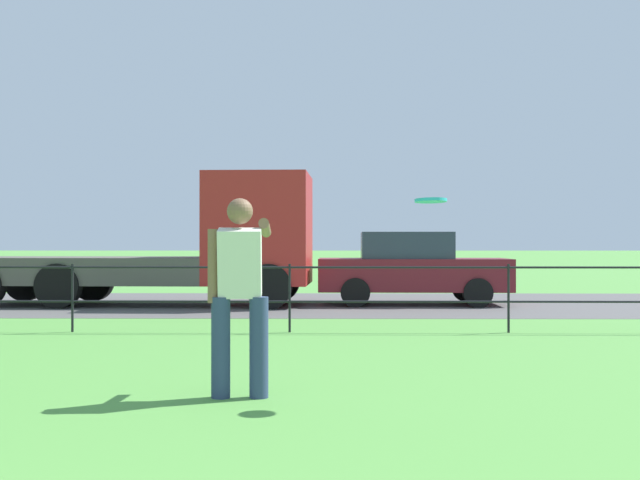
{
  "coord_description": "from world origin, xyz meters",
  "views": [
    {
      "loc": [
        2.21,
        -0.57,
        1.3
      ],
      "look_at": [
        2.08,
        8.7,
        1.34
      ],
      "focal_mm": 45.3,
      "sensor_mm": 36.0,
      "label": 1
    }
  ],
  "objects": [
    {
      "name": "frisbee",
      "position": [
        3.03,
        6.15,
        1.66
      ],
      "size": [
        0.33,
        0.33,
        0.04
      ],
      "color": "#2DB2C6"
    },
    {
      "name": "person_thrower",
      "position": [
        1.43,
        6.21,
        0.91
      ],
      "size": [
        0.51,
        0.8,
        1.68
      ],
      "color": "navy",
      "rests_on": "ground"
    },
    {
      "name": "car_maroon_center",
      "position": [
        3.91,
        16.62,
        0.78
      ],
      "size": [
        4.03,
        1.87,
        1.54
      ],
      "color": "maroon",
      "rests_on": "ground"
    },
    {
      "name": "flatbed_truck_far_left",
      "position": [
        -0.78,
        16.43,
        1.22
      ],
      "size": [
        7.37,
        2.64,
        2.75
      ],
      "color": "#B22323",
      "rests_on": "ground"
    },
    {
      "name": "street_strip",
      "position": [
        0.0,
        16.86,
        0.0
      ],
      "size": [
        80.0,
        7.08,
        0.01
      ],
      "primitive_type": "cube",
      "color": "#565454",
      "rests_on": "ground"
    },
    {
      "name": "park_fence",
      "position": [
        -0.0,
        11.21,
        0.66
      ],
      "size": [
        28.76,
        0.04,
        1.0
      ],
      "color": "black",
      "rests_on": "ground"
    }
  ]
}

